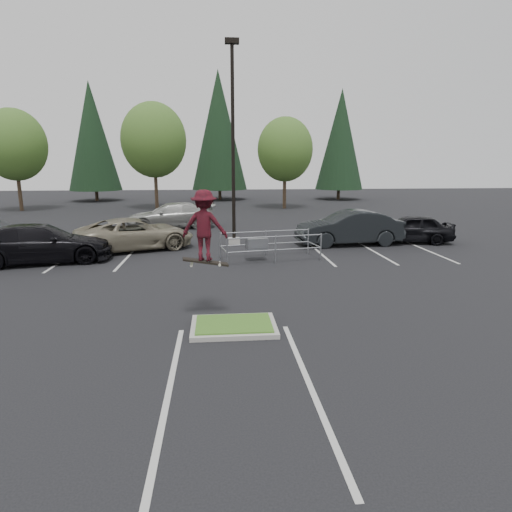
{
  "coord_description": "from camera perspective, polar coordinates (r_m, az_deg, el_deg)",
  "views": [
    {
      "loc": [
        -0.38,
        -10.46,
        4.21
      ],
      "look_at": [
        0.72,
        1.5,
        1.6
      ],
      "focal_mm": 30.0,
      "sensor_mm": 36.0,
      "label": 1
    }
  ],
  "objects": [
    {
      "name": "ground",
      "position": [
        11.29,
        -2.97,
        -9.65
      ],
      "size": [
        120.0,
        120.0,
        0.0
      ],
      "primitive_type": "plane",
      "color": "black",
      "rests_on": "ground"
    },
    {
      "name": "grass_median",
      "position": [
        11.26,
        -2.98,
        -9.28
      ],
      "size": [
        2.2,
        1.6,
        0.16
      ],
      "color": "#9E9A93",
      "rests_on": "ground"
    },
    {
      "name": "stall_lines",
      "position": [
        17.05,
        -8.35,
        -2.14
      ],
      "size": [
        22.62,
        17.6,
        0.01
      ],
      "color": "beige",
      "rests_on": "ground"
    },
    {
      "name": "light_pole",
      "position": [
        22.48,
        -3.06,
        13.16
      ],
      "size": [
        0.7,
        0.6,
        10.12
      ],
      "color": "#9E9A93",
      "rests_on": "ground"
    },
    {
      "name": "decid_a",
      "position": [
        44.19,
        -29.5,
        12.52
      ],
      "size": [
        5.44,
        5.44,
        8.91
      ],
      "color": "#38281C",
      "rests_on": "ground"
    },
    {
      "name": "decid_b",
      "position": [
        41.42,
        -13.46,
        14.5
      ],
      "size": [
        5.89,
        5.89,
        9.64
      ],
      "color": "#38281C",
      "rests_on": "ground"
    },
    {
      "name": "decid_c",
      "position": [
        40.81,
        3.87,
        13.72
      ],
      "size": [
        5.12,
        5.12,
        8.38
      ],
      "color": "#38281C",
      "rests_on": "ground"
    },
    {
      "name": "conif_a",
      "position": [
        52.35,
        -21.01,
        14.66
      ],
      "size": [
        5.72,
        5.72,
        13.0
      ],
      "color": "#38281C",
      "rests_on": "ground"
    },
    {
      "name": "conif_b",
      "position": [
        51.09,
        -4.98,
        16.33
      ],
      "size": [
        6.38,
        6.38,
        14.5
      ],
      "color": "#38281C",
      "rests_on": "ground"
    },
    {
      "name": "conif_c",
      "position": [
        52.06,
        11.21,
        14.97
      ],
      "size": [
        5.5,
        5.5,
        12.5
      ],
      "color": "#38281C",
      "rests_on": "ground"
    },
    {
      "name": "cart_corral",
      "position": [
        18.79,
        0.51,
        1.7
      ],
      "size": [
        4.47,
        2.26,
        1.21
      ],
      "rotation": [
        0.0,
        0.0,
        0.18
      ],
      "color": "gray",
      "rests_on": "ground"
    },
    {
      "name": "skateboarder",
      "position": [
        11.59,
        -6.86,
        4.01
      ],
      "size": [
        1.35,
        0.94,
        2.09
      ],
      "rotation": [
        0.0,
        0.0,
        2.94
      ],
      "color": "black",
      "rests_on": "ground"
    },
    {
      "name": "car_l_tan",
      "position": [
        21.91,
        -16.02,
        2.82
      ],
      "size": [
        6.25,
        4.54,
        1.58
      ],
      "primitive_type": "imported",
      "rotation": [
        0.0,
        0.0,
        1.95
      ],
      "color": "gray",
      "rests_on": "ground"
    },
    {
      "name": "car_l_black",
      "position": [
        20.58,
        -26.89,
        1.51
      ],
      "size": [
        6.13,
        3.52,
        1.67
      ],
      "primitive_type": "imported",
      "rotation": [
        0.0,
        0.0,
        1.79
      ],
      "color": "black",
      "rests_on": "ground"
    },
    {
      "name": "car_r_charc",
      "position": [
        22.94,
        12.31,
        3.7
      ],
      "size": [
        5.57,
        2.31,
        1.79
      ],
      "primitive_type": "imported",
      "rotation": [
        0.0,
        0.0,
        4.79
      ],
      "color": "black",
      "rests_on": "ground"
    },
    {
      "name": "car_r_black",
      "position": [
        24.54,
        19.9,
        3.47
      ],
      "size": [
        4.73,
        2.64,
        1.52
      ],
      "primitive_type": "imported",
      "rotation": [
        0.0,
        0.0,
        4.52
      ],
      "color": "black",
      "rests_on": "ground"
    },
    {
      "name": "car_far_silver",
      "position": [
        28.82,
        -11.19,
        5.31
      ],
      "size": [
        6.01,
        3.21,
        1.66
      ],
      "primitive_type": "imported",
      "rotation": [
        0.0,
        0.0,
        4.87
      ],
      "color": "#A4A5A0",
      "rests_on": "ground"
    }
  ]
}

